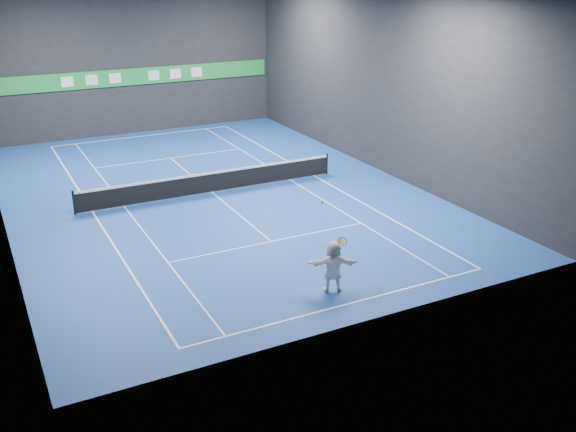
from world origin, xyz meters
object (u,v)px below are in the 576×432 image
tennis_net (212,181)px  tennis_racket (342,242)px  tennis_ball (322,202)px  player (333,266)px

tennis_net → tennis_racket: (0.40, -10.84, 1.09)m
tennis_ball → tennis_racket: bearing=-16.2°
tennis_net → tennis_racket: tennis_racket is taller
player → tennis_racket: bearing=-148.3°
tennis_ball → tennis_net: 10.95m
player → tennis_ball: bearing=-13.3°
tennis_ball → player: bearing=-37.1°
tennis_net → tennis_racket: size_ratio=24.12×
player → tennis_net: size_ratio=0.14×
tennis_ball → tennis_racket: size_ratio=0.14×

